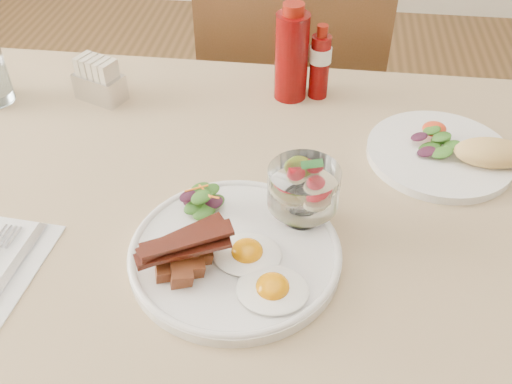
% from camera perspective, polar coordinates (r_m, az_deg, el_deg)
% --- Properties ---
extents(table, '(1.33, 0.88, 0.75)m').
position_cam_1_polar(table, '(0.88, 0.35, -6.40)').
color(table, '#59331B').
rests_on(table, ground).
extents(chair_far, '(0.42, 0.42, 0.93)m').
position_cam_1_polar(chair_far, '(1.49, 3.54, 8.89)').
color(chair_far, '#59331B').
rests_on(chair_far, ground).
extents(main_plate, '(0.28, 0.28, 0.02)m').
position_cam_1_polar(main_plate, '(0.76, -2.10, -6.17)').
color(main_plate, white).
rests_on(main_plate, table).
extents(fried_eggs, '(0.15, 0.16, 0.02)m').
position_cam_1_polar(fried_eggs, '(0.72, 0.35, -7.80)').
color(fried_eggs, white).
rests_on(fried_eggs, main_plate).
extents(bacon_potato_pile, '(0.12, 0.09, 0.05)m').
position_cam_1_polar(bacon_potato_pile, '(0.71, -7.27, -6.21)').
color(bacon_potato_pile, brown).
rests_on(bacon_potato_pile, main_plate).
extents(side_salad, '(0.06, 0.06, 0.04)m').
position_cam_1_polar(side_salad, '(0.80, -5.37, -0.93)').
color(side_salad, '#224813').
rests_on(side_salad, main_plate).
extents(fruit_cup, '(0.10, 0.10, 0.10)m').
position_cam_1_polar(fruit_cup, '(0.76, 4.78, 0.44)').
color(fruit_cup, white).
rests_on(fruit_cup, main_plate).
extents(second_plate, '(0.24, 0.23, 0.06)m').
position_cam_1_polar(second_plate, '(0.96, 18.98, 3.78)').
color(second_plate, white).
rests_on(second_plate, table).
extents(ketchup_bottle, '(0.07, 0.07, 0.18)m').
position_cam_1_polar(ketchup_bottle, '(1.04, 3.58, 13.50)').
color(ketchup_bottle, '#600505').
rests_on(ketchup_bottle, table).
extents(hot_sauce_bottle, '(0.04, 0.04, 0.14)m').
position_cam_1_polar(hot_sauce_bottle, '(1.05, 6.41, 12.70)').
color(hot_sauce_bottle, '#600505').
rests_on(hot_sauce_bottle, table).
extents(sugar_caddy, '(0.10, 0.08, 0.08)m').
position_cam_1_polar(sugar_caddy, '(1.09, -15.41, 10.59)').
color(sugar_caddy, silver).
rests_on(sugar_caddy, table).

